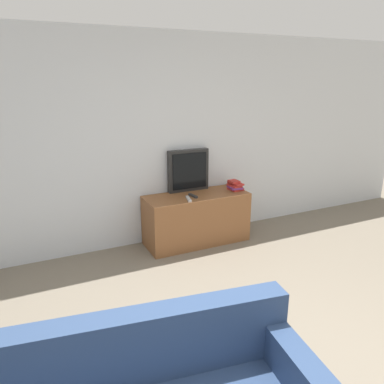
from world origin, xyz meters
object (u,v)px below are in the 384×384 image
object	(u,v)px
remote_secondary	(189,199)
remote_on_stand	(193,196)
tv_stand	(196,218)
television	(188,170)
book_stack	(235,186)

from	to	relation	value
remote_secondary	remote_on_stand	bearing A→B (deg)	39.80
tv_stand	television	world-z (taller)	television
television	remote_secondary	distance (m)	0.47
remote_on_stand	remote_secondary	bearing A→B (deg)	-140.20
tv_stand	television	xyz separation A→B (m)	(-0.01, 0.21, 0.59)
tv_stand	remote_secondary	bearing A→B (deg)	-140.92
book_stack	remote_on_stand	world-z (taller)	book_stack
book_stack	remote_on_stand	xyz separation A→B (m)	(-0.63, -0.04, -0.05)
book_stack	remote_secondary	size ratio (longest dim) A/B	1.14
remote_on_stand	book_stack	bearing A→B (deg)	3.35
television	remote_secondary	world-z (taller)	television
television	book_stack	distance (m)	0.65
television	remote_on_stand	distance (m)	0.38
book_stack	tv_stand	bearing A→B (deg)	177.62
television	remote_on_stand	size ratio (longest dim) A/B	3.27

